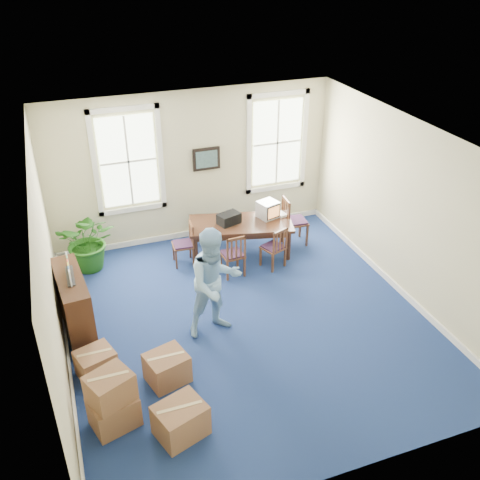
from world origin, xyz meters
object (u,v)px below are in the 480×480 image
object	(u,v)px
conference_table	(241,238)
chair_near_left	(232,254)
man	(215,283)
credenza	(74,305)
crt_tv	(268,209)
potted_plant	(89,241)
cardboard_boxes	(128,389)

from	to	relation	value
conference_table	chair_near_left	distance (m)	0.83
man	credenza	size ratio (longest dim) A/B	1.35
crt_tv	chair_near_left	distance (m)	1.35
crt_tv	chair_near_left	bearing A→B (deg)	-161.38
crt_tv	conference_table	bearing A→B (deg)	166.99
conference_table	man	world-z (taller)	man
credenza	potted_plant	distance (m)	2.01
chair_near_left	potted_plant	size ratio (longest dim) A/B	0.74
credenza	potted_plant	world-z (taller)	potted_plant
crt_tv	cardboard_boxes	world-z (taller)	crt_tv
credenza	conference_table	bearing A→B (deg)	18.27
cardboard_boxes	chair_near_left	bearing A→B (deg)	48.81
conference_table	chair_near_left	bearing A→B (deg)	-107.09
conference_table	crt_tv	xyz separation A→B (m)	(0.61, 0.05, 0.53)
crt_tv	man	world-z (taller)	man
conference_table	crt_tv	bearing A→B (deg)	18.27
crt_tv	credenza	distance (m)	4.34
credenza	chair_near_left	bearing A→B (deg)	9.40
chair_near_left	potted_plant	xyz separation A→B (m)	(-2.55, 1.17, 0.16)
crt_tv	chair_near_left	xyz separation A→B (m)	(-1.04, -0.76, -0.42)
conference_table	cardboard_boxes	bearing A→B (deg)	-115.49
conference_table	man	distance (m)	2.62
man	potted_plant	world-z (taller)	man
conference_table	man	bearing A→B (deg)	-105.41
conference_table	man	xyz separation A→B (m)	(-1.25, -2.23, 0.60)
conference_table	chair_near_left	world-z (taller)	chair_near_left
credenza	cardboard_boxes	bearing A→B (deg)	-81.27
conference_table	cardboard_boxes	distance (m)	4.60
chair_near_left	credenza	distance (m)	3.11
man	crt_tv	bearing A→B (deg)	42.97
crt_tv	man	xyz separation A→B (m)	(-1.86, -2.27, 0.07)
potted_plant	cardboard_boxes	distance (m)	4.02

